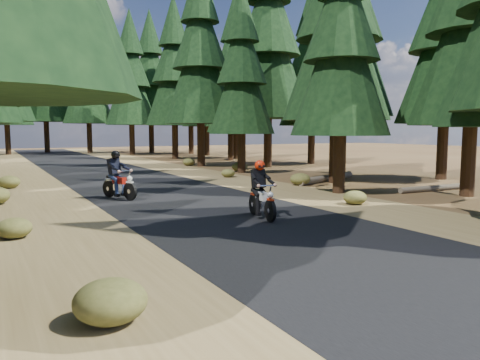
% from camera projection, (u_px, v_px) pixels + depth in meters
% --- Properties ---
extents(ground, '(120.00, 120.00, 0.00)m').
position_uv_depth(ground, '(269.00, 230.00, 11.61)').
color(ground, '#462E19').
rests_on(ground, ground).
extents(road, '(6.00, 100.00, 0.01)m').
position_uv_depth(road, '(191.00, 202.00, 15.98)').
color(road, black).
rests_on(road, ground).
extents(shoulder_l, '(3.20, 100.00, 0.01)m').
position_uv_depth(shoulder_l, '(46.00, 214.00, 13.78)').
color(shoulder_l, brown).
rests_on(shoulder_l, ground).
extents(shoulder_r, '(3.20, 100.00, 0.01)m').
position_uv_depth(shoulder_r, '(301.00, 194.00, 18.17)').
color(shoulder_r, brown).
rests_on(shoulder_r, ground).
extents(pine_forest, '(34.59, 55.08, 16.32)m').
position_uv_depth(pine_forest, '(90.00, 43.00, 29.13)').
color(pine_forest, black).
rests_on(pine_forest, ground).
extents(log_near, '(4.69, 2.22, 0.32)m').
position_uv_depth(log_near, '(327.00, 178.00, 22.55)').
color(log_near, '#4C4233').
rests_on(log_near, ground).
extents(log_far, '(3.71, 0.38, 0.24)m').
position_uv_depth(log_far, '(434.00, 188.00, 18.97)').
color(log_far, '#4C4233').
rests_on(log_far, ground).
extents(understory_shrubs, '(14.90, 28.91, 0.61)m').
position_uv_depth(understory_shrubs, '(176.00, 187.00, 17.99)').
color(understory_shrubs, '#474C1E').
rests_on(understory_shrubs, ground).
extents(rider_lead, '(0.80, 1.87, 1.62)m').
position_uv_depth(rider_lead, '(262.00, 199.00, 13.04)').
color(rider_lead, silver).
rests_on(rider_lead, road).
extents(rider_follow, '(1.25, 2.01, 1.72)m').
position_uv_depth(rider_follow, '(119.00, 183.00, 16.70)').
color(rider_follow, '#9E130A').
rests_on(rider_follow, road).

